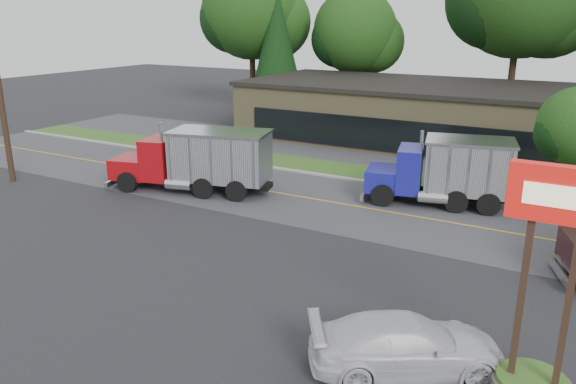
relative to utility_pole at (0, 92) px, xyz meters
name	(u,v)px	position (x,y,z in m)	size (l,w,h in m)	color
ground	(237,270)	(18.00, -3.50, -5.09)	(140.00, 140.00, 0.00)	#303035
road	(338,203)	(18.00, 5.50, -5.09)	(60.00, 8.00, 0.02)	#545459
center_line	(338,203)	(18.00, 5.50, -5.09)	(60.00, 0.12, 0.01)	gold
curb	(369,183)	(18.00, 9.70, -5.09)	(60.00, 0.30, 0.12)	#9E9E99
grass_verge	(380,175)	(18.00, 11.50, -5.09)	(60.00, 3.40, 0.03)	#366522
far_parking	(407,158)	(18.00, 16.50, -5.09)	(60.00, 7.00, 0.02)	#545459
strip_mall	(461,117)	(20.00, 22.50, -3.09)	(32.00, 12.00, 4.00)	#8F7F57
utility_pole	(0,92)	(0.00, 0.00, 0.00)	(1.60, 0.32, 10.00)	#382619
bilo_sign	(540,326)	(28.50, -6.00, -3.07)	(2.20, 1.90, 5.95)	#6B6054
tree_far_a	(254,14)	(-1.84, 28.62, 4.18)	(10.18, 9.58, 14.52)	#382619
tree_far_b	(357,35)	(8.12, 30.60, 2.32)	(8.14, 7.66, 11.62)	#382619
evergreen_left	(277,45)	(2.00, 26.50, 1.48)	(5.26, 5.26, 11.95)	#382619
dump_truck_red	(199,159)	(10.67, 3.72, -3.28)	(9.02, 4.63, 3.36)	black
dump_truck_blue	(447,170)	(22.72, 8.01, -3.29)	(7.38, 4.13, 3.36)	black
rally_car	(406,344)	(25.41, -6.34, -4.34)	(2.10, 5.16, 1.50)	silver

